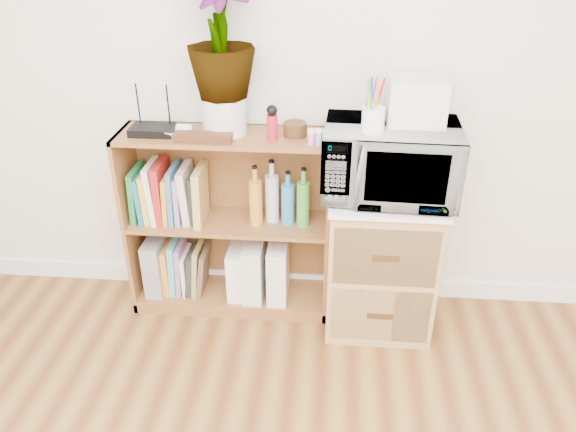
# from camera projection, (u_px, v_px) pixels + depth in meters

# --- Properties ---
(skirting_board) EXTENTS (4.00, 0.02, 0.10)m
(skirting_board) POSITION_uv_depth(u_px,v_px,m) (300.00, 281.00, 3.10)
(skirting_board) COLOR white
(skirting_board) RESTS_ON ground
(bookshelf) EXTENTS (1.00, 0.30, 0.95)m
(bookshelf) POSITION_uv_depth(u_px,v_px,m) (229.00, 224.00, 2.79)
(bookshelf) COLOR brown
(bookshelf) RESTS_ON ground
(wicker_unit) EXTENTS (0.50, 0.45, 0.70)m
(wicker_unit) POSITION_uv_depth(u_px,v_px,m) (380.00, 261.00, 2.73)
(wicker_unit) COLOR #9E7542
(wicker_unit) RESTS_ON ground
(microwave) EXTENTS (0.60, 0.42, 0.32)m
(microwave) POSITION_uv_depth(u_px,v_px,m) (390.00, 161.00, 2.46)
(microwave) COLOR silver
(microwave) RESTS_ON wicker_unit
(pen_cup) EXTENTS (0.09, 0.09, 0.10)m
(pen_cup) POSITION_uv_depth(u_px,v_px,m) (373.00, 120.00, 2.31)
(pen_cup) COLOR white
(pen_cup) RESTS_ON microwave
(small_appliance) EXTENTS (0.24, 0.20, 0.19)m
(small_appliance) POSITION_uv_depth(u_px,v_px,m) (416.00, 101.00, 2.38)
(small_appliance) COLOR silver
(small_appliance) RESTS_ON microwave
(router) EXTENTS (0.20, 0.13, 0.04)m
(router) POSITION_uv_depth(u_px,v_px,m) (153.00, 130.00, 2.56)
(router) COLOR black
(router) RESTS_ON bookshelf
(white_bowl) EXTENTS (0.13, 0.13, 0.03)m
(white_bowl) POSITION_uv_depth(u_px,v_px,m) (178.00, 132.00, 2.54)
(white_bowl) COLOR white
(white_bowl) RESTS_ON bookshelf
(plant_pot) EXTENTS (0.20, 0.20, 0.17)m
(plant_pot) POSITION_uv_depth(u_px,v_px,m) (224.00, 115.00, 2.54)
(plant_pot) COLOR silver
(plant_pot) RESTS_ON bookshelf
(potted_plant) EXTENTS (0.30, 0.30, 0.54)m
(potted_plant) POSITION_uv_depth(u_px,v_px,m) (220.00, 34.00, 2.36)
(potted_plant) COLOR #366F2C
(potted_plant) RESTS_ON plant_pot
(trinket_box) EXTENTS (0.26, 0.06, 0.04)m
(trinket_box) POSITION_uv_depth(u_px,v_px,m) (203.00, 137.00, 2.47)
(trinket_box) COLOR #381C0F
(trinket_box) RESTS_ON bookshelf
(kokeshi_doll) EXTENTS (0.05, 0.05, 0.11)m
(kokeshi_doll) POSITION_uv_depth(u_px,v_px,m) (272.00, 127.00, 2.48)
(kokeshi_doll) COLOR #B21529
(kokeshi_doll) RESTS_ON bookshelf
(wooden_bowl) EXTENTS (0.11, 0.11, 0.06)m
(wooden_bowl) POSITION_uv_depth(u_px,v_px,m) (295.00, 129.00, 2.53)
(wooden_bowl) COLOR #331E0E
(wooden_bowl) RESTS_ON bookshelf
(paint_jars) EXTENTS (0.12, 0.04, 0.06)m
(paint_jars) POSITION_uv_depth(u_px,v_px,m) (319.00, 138.00, 2.44)
(paint_jars) COLOR pink
(paint_jars) RESTS_ON bookshelf
(file_box) EXTENTS (0.09, 0.24, 0.30)m
(file_box) POSITION_uv_depth(u_px,v_px,m) (157.00, 263.00, 2.95)
(file_box) COLOR gray
(file_box) RESTS_ON bookshelf
(magazine_holder_left) EXTENTS (0.09, 0.22, 0.27)m
(magazine_holder_left) POSITION_uv_depth(u_px,v_px,m) (238.00, 270.00, 2.91)
(magazine_holder_left) COLOR white
(magazine_holder_left) RESTS_ON bookshelf
(magazine_holder_mid) EXTENTS (0.10, 0.25, 0.31)m
(magazine_holder_mid) POSITION_uv_depth(u_px,v_px,m) (254.00, 268.00, 2.90)
(magazine_holder_mid) COLOR silver
(magazine_holder_mid) RESTS_ON bookshelf
(magazine_holder_right) EXTENTS (0.10, 0.25, 0.31)m
(magazine_holder_right) POSITION_uv_depth(u_px,v_px,m) (278.00, 269.00, 2.89)
(magazine_holder_right) COLOR silver
(magazine_holder_right) RESTS_ON bookshelf
(cookbooks) EXTENTS (0.36, 0.20, 0.30)m
(cookbooks) POSITION_uv_depth(u_px,v_px,m) (170.00, 193.00, 2.74)
(cookbooks) COLOR #1C6C31
(cookbooks) RESTS_ON bookshelf
(liquor_bottles) EXTENTS (0.29, 0.07, 0.31)m
(liquor_bottles) POSITION_uv_depth(u_px,v_px,m) (279.00, 196.00, 2.69)
(liquor_bottles) COLOR orange
(liquor_bottles) RESTS_ON bookshelf
(lower_books) EXTENTS (0.23, 0.19, 0.29)m
(lower_books) POSITION_uv_depth(u_px,v_px,m) (186.00, 267.00, 2.94)
(lower_books) COLOR orange
(lower_books) RESTS_ON bookshelf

